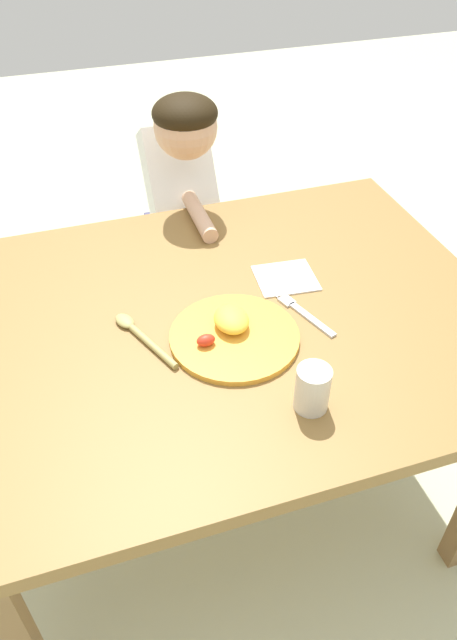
{
  "coord_description": "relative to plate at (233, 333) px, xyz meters",
  "views": [
    {
      "loc": [
        -0.29,
        -0.97,
        1.55
      ],
      "look_at": [
        0.01,
        -0.04,
        0.72
      ],
      "focal_mm": 33.38,
      "sensor_mm": 36.0,
      "label": 1
    }
  ],
  "objects": [
    {
      "name": "spoon",
      "position": [
        -0.19,
        0.06,
        -0.0
      ],
      "size": [
        0.11,
        0.21,
        0.02
      ],
      "rotation": [
        0.0,
        0.0,
        1.97
      ],
      "color": "tan",
      "rests_on": "dining_table"
    },
    {
      "name": "drinking_cup",
      "position": [
        0.08,
        -0.23,
        0.03
      ],
      "size": [
        0.07,
        0.07,
        0.09
      ],
      "primitive_type": "cylinder",
      "color": "silver",
      "rests_on": "dining_table"
    },
    {
      "name": "person",
      "position": [
        0.06,
        0.69,
        -0.14
      ],
      "size": [
        0.19,
        0.47,
        1.01
      ],
      "rotation": [
        0.0,
        0.0,
        3.14
      ],
      "color": "#45456C",
      "rests_on": "ground_plane"
    },
    {
      "name": "plate",
      "position": [
        0.0,
        0.0,
        0.0
      ],
      "size": [
        0.28,
        0.28,
        0.05
      ],
      "color": "gold",
      "rests_on": "dining_table"
    },
    {
      "name": "fork",
      "position": [
        0.17,
        0.03,
        -0.01
      ],
      "size": [
        0.08,
        0.2,
        0.01
      ],
      "rotation": [
        0.0,
        0.0,
        1.9
      ],
      "color": "silver",
      "rests_on": "dining_table"
    },
    {
      "name": "napkin",
      "position": [
        0.19,
        0.16,
        -0.01
      ],
      "size": [
        0.15,
        0.14,
        0.0
      ],
      "primitive_type": "cube",
      "rotation": [
        0.0,
        0.0,
        -0.09
      ],
      "color": "white",
      "rests_on": "dining_table"
    },
    {
      "name": "dining_table",
      "position": [
        -0.01,
        0.08,
        -0.08
      ],
      "size": [
        1.27,
        0.96,
        0.7
      ],
      "color": "olive",
      "rests_on": "ground_plane"
    },
    {
      "name": "ground_plane",
      "position": [
        -0.01,
        0.08,
        -0.71
      ],
      "size": [
        8.0,
        8.0,
        0.0
      ],
      "primitive_type": "plane",
      "color": "beige"
    }
  ]
}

